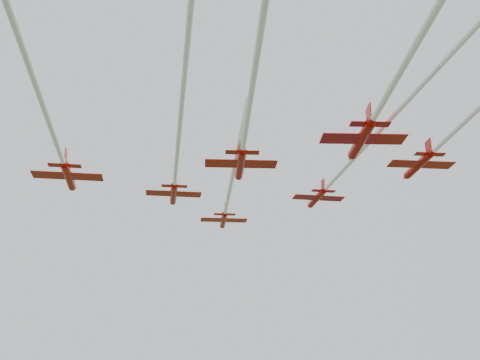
% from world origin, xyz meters
% --- Properties ---
extents(jet_lead, '(18.76, 52.01, 2.51)m').
position_xyz_m(jet_lead, '(-9.26, 14.26, 60.32)').
color(jet_lead, '#B40601').
extents(jet_row2_left, '(25.59, 63.23, 2.62)m').
position_xyz_m(jet_row2_left, '(-11.24, -5.83, 60.59)').
color(jet_row2_left, '#B40601').
extents(jet_row2_right, '(27.53, 63.82, 2.42)m').
position_xyz_m(jet_row2_right, '(12.12, -1.93, 59.91)').
color(jet_row2_right, '#B40601').
extents(jet_row3_left, '(20.53, 47.09, 2.79)m').
position_xyz_m(jet_row3_left, '(-22.80, -15.84, 58.29)').
color(jet_row3_left, '#B40601').
extents(jet_row3_mid, '(18.29, 53.88, 2.83)m').
position_xyz_m(jet_row3_mid, '(0.05, -15.23, 59.16)').
color(jet_row3_mid, '#B40601').
extents(jet_row3_right, '(17.47, 44.87, 2.70)m').
position_xyz_m(jet_row3_right, '(23.08, -3.11, 60.56)').
color(jet_row3_right, '#B40601').
extents(jet_row4_right, '(18.41, 57.25, 2.92)m').
position_xyz_m(jet_row4_right, '(15.98, -23.05, 58.32)').
color(jet_row4_right, '#B40601').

